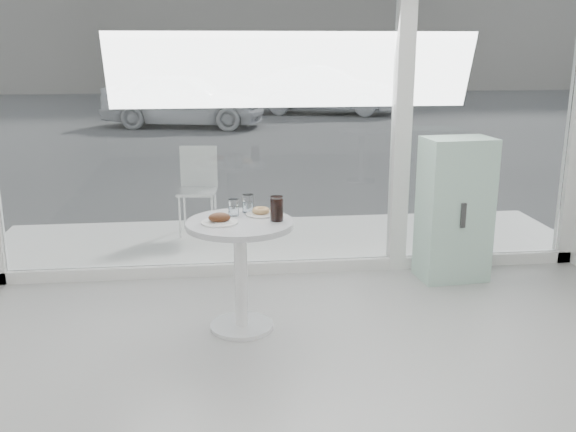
{
  "coord_description": "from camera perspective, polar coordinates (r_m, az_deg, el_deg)",
  "views": [
    {
      "loc": [
        -0.64,
        -2.21,
        1.91
      ],
      "look_at": [
        -0.2,
        1.7,
        0.85
      ],
      "focal_mm": 40.0,
      "sensor_mm": 36.0,
      "label": 1
    }
  ],
  "objects": [
    {
      "name": "cola_glass",
      "position": [
        4.24,
        -1.01,
        0.62
      ],
      "size": [
        0.09,
        0.09,
        0.17
      ],
      "color": "white",
      "rests_on": "main_table"
    },
    {
      "name": "car_silver",
      "position": [
        18.16,
        3.34,
        11.12
      ],
      "size": [
        4.23,
        2.44,
        1.32
      ],
      "primitive_type": "imported",
      "rotation": [
        0.0,
        0.0,
        1.29
      ],
      "color": "#9C9EA3",
      "rests_on": "street"
    },
    {
      "name": "plate_fritter",
      "position": [
        4.22,
        -6.06,
        -0.29
      ],
      "size": [
        0.24,
        0.24,
        0.07
      ],
      "color": "white",
      "rests_on": "main_table"
    },
    {
      "name": "patio_chair",
      "position": [
        6.51,
        -8.01,
        2.82
      ],
      "size": [
        0.41,
        0.41,
        0.87
      ],
      "rotation": [
        0.0,
        0.0,
        -0.1
      ],
      "color": "white",
      "rests_on": "patio_deck"
    },
    {
      "name": "storefront",
      "position": [
        5.26,
        1.41,
        12.92
      ],
      "size": [
        5.0,
        0.14,
        3.0
      ],
      "color": "white",
      "rests_on": "ground"
    },
    {
      "name": "main_table",
      "position": [
        4.33,
        -4.26,
        -3.26
      ],
      "size": [
        0.72,
        0.72,
        0.77
      ],
      "color": "white",
      "rests_on": "ground"
    },
    {
      "name": "car_white",
      "position": [
        15.48,
        -9.25,
        10.2
      ],
      "size": [
        4.03,
        2.42,
        1.28
      ],
      "primitive_type": "imported",
      "rotation": [
        0.0,
        0.0,
        1.31
      ],
      "color": "silver",
      "rests_on": "street"
    },
    {
      "name": "plate_donut",
      "position": [
        4.4,
        -2.42,
        0.33
      ],
      "size": [
        0.21,
        0.21,
        0.05
      ],
      "color": "white",
      "rests_on": "main_table"
    },
    {
      "name": "water_tumbler_b",
      "position": [
        4.48,
        -3.59,
        1.04
      ],
      "size": [
        0.08,
        0.08,
        0.13
      ],
      "color": "white",
      "rests_on": "main_table"
    },
    {
      "name": "street",
      "position": [
        18.32,
        -4.49,
        9.06
      ],
      "size": [
        40.0,
        24.0,
        0.0
      ],
      "primitive_type": "cube",
      "color": "#383838",
      "rests_on": "ground"
    },
    {
      "name": "room_shell",
      "position": [
        1.76,
        15.43,
        14.44
      ],
      "size": [
        6.0,
        6.0,
        6.0
      ],
      "color": "white",
      "rests_on": "ground"
    },
    {
      "name": "patio_deck",
      "position": [
        6.33,
        -0.35,
        -2.24
      ],
      "size": [
        5.6,
        1.6,
        0.05
      ],
      "primitive_type": "cube",
      "color": "white",
      "rests_on": "ground"
    },
    {
      "name": "water_tumbler_a",
      "position": [
        4.39,
        -4.86,
        0.68
      ],
      "size": [
        0.07,
        0.07,
        0.12
      ],
      "color": "white",
      "rests_on": "main_table"
    },
    {
      "name": "mint_cabinet",
      "position": [
        5.44,
        14.59,
        0.56
      ],
      "size": [
        0.58,
        0.41,
        1.18
      ],
      "rotation": [
        0.0,
        0.0,
        0.09
      ],
      "color": "#9FCBB5",
      "rests_on": "ground"
    }
  ]
}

